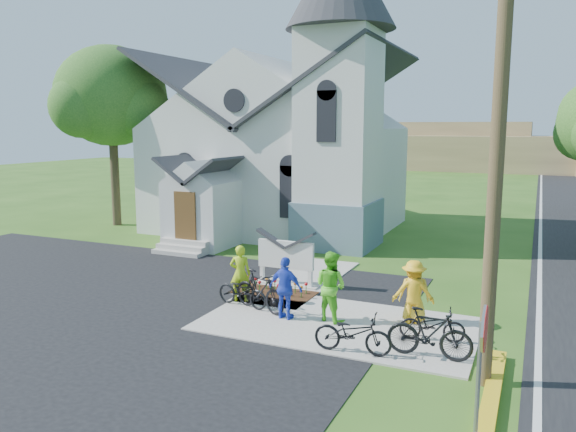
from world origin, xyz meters
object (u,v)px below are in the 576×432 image
at_px(bike_3, 429,333).
at_px(cyclist_4, 415,292).
at_px(bike_0, 242,291).
at_px(church_sign, 286,255).
at_px(stop_sign, 482,349).
at_px(cyclist_3, 413,292).
at_px(cyclist_0, 240,273).
at_px(utility_pole, 503,111).
at_px(bike_2, 353,333).
at_px(cyclist_2, 286,288).
at_px(cyclist_1, 331,286).
at_px(bike_1, 260,291).
at_px(bike_4, 432,324).

height_order(bike_3, cyclist_4, cyclist_4).
bearing_deg(bike_0, bike_3, -95.10).
distance_m(church_sign, stop_sign, 9.97).
distance_m(cyclist_3, bike_3, 2.25).
bearing_deg(bike_0, cyclist_0, 45.93).
xyz_separation_m(utility_pole, bike_0, (-6.79, 2.21, -4.91)).
relative_size(church_sign, bike_2, 1.24).
height_order(bike_2, cyclist_3, cyclist_3).
xyz_separation_m(cyclist_2, cyclist_4, (3.16, 1.18, -0.03)).
bearing_deg(cyclist_1, bike_1, 21.40).
height_order(stop_sign, bike_2, stop_sign).
bearing_deg(bike_0, utility_pole, -98.07).
bearing_deg(bike_1, bike_3, -85.92).
distance_m(cyclist_0, bike_1, 1.07).
bearing_deg(cyclist_2, bike_1, -12.60).
bearing_deg(bike_4, bike_1, 76.53).
xyz_separation_m(cyclist_1, cyclist_3, (2.04, 0.66, -0.10)).
relative_size(bike_0, bike_4, 1.11).
height_order(cyclist_0, bike_0, cyclist_0).
height_order(cyclist_0, cyclist_2, cyclist_0).
relative_size(cyclist_0, cyclist_4, 1.04).
xyz_separation_m(bike_0, cyclist_4, (4.71, 0.73, 0.36)).
bearing_deg(stop_sign, cyclist_3, 111.33).
height_order(bike_2, bike_4, bike_2).
bearing_deg(bike_3, stop_sign, -159.42).
relative_size(bike_2, cyclist_4, 1.10).
bearing_deg(cyclist_1, cyclist_0, 10.91).
xyz_separation_m(bike_1, cyclist_3, (4.08, 0.74, 0.27)).
height_order(utility_pole, bike_0, utility_pole).
xyz_separation_m(utility_pole, cyclist_4, (-2.08, 2.95, -4.55)).
xyz_separation_m(cyclist_2, bike_3, (3.95, -1.04, -0.27)).
relative_size(bike_0, cyclist_2, 1.01).
bearing_deg(church_sign, cyclist_4, -21.36).
xyz_separation_m(cyclist_1, cyclist_2, (-1.12, -0.39, -0.09)).
xyz_separation_m(bike_1, cyclist_2, (0.92, -0.31, 0.27)).
bearing_deg(stop_sign, cyclist_2, 139.92).
bearing_deg(bike_2, bike_1, 56.99).
distance_m(cyclist_0, bike_0, 0.61).
distance_m(bike_0, bike_4, 5.40).
distance_m(bike_0, bike_1, 0.65).
relative_size(bike_0, cyclist_3, 1.02).
height_order(bike_0, bike_3, bike_3).
relative_size(cyclist_1, cyclist_4, 1.15).
xyz_separation_m(cyclist_4, bike_4, (0.67, -1.16, -0.40)).
distance_m(cyclist_0, cyclist_1, 2.98).
bearing_deg(bike_2, cyclist_2, 53.43).
xyz_separation_m(stop_sign, bike_4, (-1.48, 4.48, -1.33)).
height_order(cyclist_1, cyclist_3, cyclist_1).
xyz_separation_m(cyclist_0, cyclist_4, (4.98, 0.36, -0.03)).
relative_size(bike_1, cyclist_2, 1.13).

